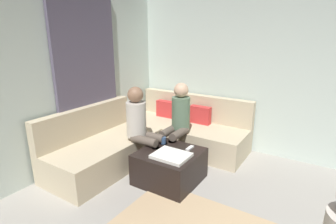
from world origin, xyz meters
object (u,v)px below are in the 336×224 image
at_px(sectional_couch, 153,138).
at_px(coffee_mug, 163,140).
at_px(person_on_couch_side, 142,125).
at_px(ottoman, 170,166).
at_px(person_on_couch_back, 178,119).
at_px(game_remote, 190,148).

bearing_deg(sectional_couch, coffee_mug, -39.51).
xyz_separation_m(sectional_couch, person_on_couch_side, (0.15, -0.46, 0.38)).
bearing_deg(ottoman, person_on_couch_side, 170.12).
distance_m(ottoman, person_on_couch_side, 0.69).
distance_m(sectional_couch, coffee_mug, 0.61).
height_order(coffee_mug, person_on_couch_back, person_on_couch_back).
bearing_deg(sectional_couch, ottoman, -39.44).
xyz_separation_m(coffee_mug, game_remote, (0.40, 0.04, -0.04)).
distance_m(ottoman, coffee_mug, 0.38).
bearing_deg(person_on_couch_back, coffee_mug, 92.66).
xyz_separation_m(sectional_couch, person_on_couch_back, (0.43, 0.06, 0.38)).
xyz_separation_m(coffee_mug, person_on_couch_back, (-0.02, 0.43, 0.19)).
relative_size(game_remote, person_on_couch_side, 0.12).
relative_size(ottoman, person_on_couch_back, 0.63).
bearing_deg(coffee_mug, sectional_couch, 140.49).
height_order(sectional_couch, coffee_mug, sectional_couch).
bearing_deg(game_remote, ottoman, -129.29).
height_order(game_remote, person_on_couch_side, person_on_couch_side).
distance_m(sectional_couch, ottoman, 0.87).
bearing_deg(ottoman, coffee_mug, 140.71).
relative_size(coffee_mug, game_remote, 0.63).
distance_m(sectional_couch, person_on_couch_side, 0.61).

